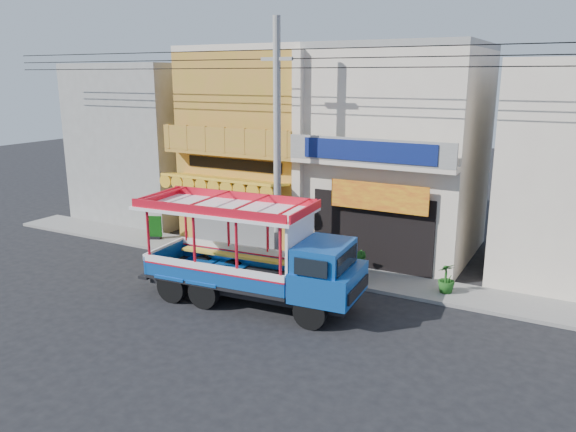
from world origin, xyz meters
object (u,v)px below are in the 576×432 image
(utility_pole, at_px, (281,135))
(songthaew_truck, at_px, (265,257))
(potted_plant_a, at_px, (347,258))
(green_sign, at_px, (154,229))
(potted_plant_b, at_px, (359,266))
(potted_plant_c, at_px, (446,278))

(utility_pole, bearing_deg, songthaew_truck, -69.64)
(utility_pole, bearing_deg, potted_plant_a, 24.83)
(potted_plant_a, bearing_deg, green_sign, 157.91)
(songthaew_truck, bearing_deg, utility_pole, 110.36)
(green_sign, relative_size, potted_plant_a, 1.10)
(potted_plant_b, bearing_deg, utility_pole, 64.30)
(songthaew_truck, bearing_deg, green_sign, 154.61)
(green_sign, bearing_deg, potted_plant_c, -0.88)
(potted_plant_a, relative_size, potted_plant_b, 0.89)
(potted_plant_a, bearing_deg, songthaew_truck, -128.77)
(potted_plant_a, height_order, potted_plant_b, potted_plant_b)
(utility_pole, distance_m, potted_plant_b, 5.29)
(potted_plant_a, height_order, potted_plant_c, potted_plant_c)
(green_sign, distance_m, potted_plant_b, 9.74)
(potted_plant_b, bearing_deg, green_sign, 55.74)
(potted_plant_a, bearing_deg, potted_plant_b, -67.61)
(utility_pole, xyz_separation_m, songthaew_truck, (1.10, -2.96, -3.43))
(songthaew_truck, relative_size, potted_plant_c, 7.35)
(potted_plant_c, bearing_deg, utility_pole, -45.30)
(potted_plant_b, height_order, potted_plant_c, potted_plant_b)
(utility_pole, relative_size, songthaew_truck, 3.84)
(utility_pole, height_order, potted_plant_c, utility_pole)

